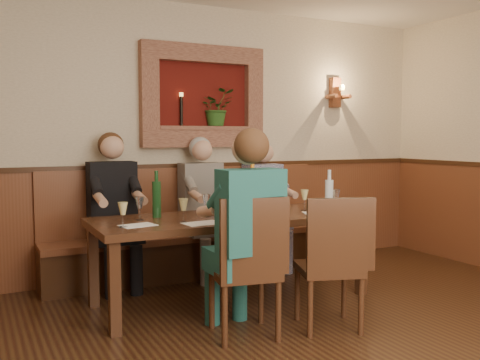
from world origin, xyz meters
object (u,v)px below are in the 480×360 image
(dining_table, at_px, (232,224))
(chair_near_right, at_px, (329,290))
(chair_near_left, at_px, (245,295))
(water_bottle, at_px, (329,196))
(person_bench_mid, at_px, (204,219))
(person_bench_right, at_px, (266,217))
(person_bench_left, at_px, (115,224))
(wine_bottle_green_b, at_px, (157,198))
(person_chair_front, at_px, (244,250))
(bench, at_px, (192,244))
(spittoon_bucket, at_px, (229,200))
(wine_bottle_green_a, at_px, (252,194))

(dining_table, bearing_deg, chair_near_right, -69.89)
(chair_near_left, xyz_separation_m, water_bottle, (1.10, 0.50, 0.61))
(chair_near_right, bearing_deg, person_bench_mid, 117.20)
(person_bench_right, relative_size, water_bottle, 3.56)
(chair_near_left, distance_m, person_bench_left, 1.74)
(person_bench_left, bearing_deg, wine_bottle_green_b, -72.58)
(chair_near_left, xyz_separation_m, person_chair_front, (0.00, 0.01, 0.32))
(person_chair_front, relative_size, wine_bottle_green_b, 3.78)
(dining_table, bearing_deg, bench, 90.00)
(person_bench_right, distance_m, water_bottle, 1.17)
(person_chair_front, bearing_deg, chair_near_right, -14.58)
(chair_near_left, relative_size, person_bench_mid, 0.71)
(person_chair_front, relative_size, spittoon_bucket, 5.30)
(person_bench_mid, bearing_deg, person_chair_front, -103.08)
(chair_near_left, height_order, wine_bottle_green_b, wine_bottle_green_b)
(dining_table, bearing_deg, chair_near_left, -109.95)
(spittoon_bucket, bearing_deg, chair_near_right, -65.14)
(person_bench_left, relative_size, person_bench_mid, 1.03)
(wine_bottle_green_a, bearing_deg, wine_bottle_green_b, 162.30)
(wine_bottle_green_a, bearing_deg, water_bottle, -19.49)
(spittoon_bucket, height_order, wine_bottle_green_a, wine_bottle_green_a)
(person_bench_right, height_order, wine_bottle_green_a, person_bench_right)
(person_bench_mid, bearing_deg, dining_table, -96.29)
(bench, height_order, person_bench_right, person_bench_right)
(dining_table, height_order, chair_near_left, chair_near_left)
(wine_bottle_green_b, relative_size, water_bottle, 1.01)
(dining_table, height_order, person_bench_right, person_bench_right)
(person_bench_mid, height_order, wine_bottle_green_a, person_bench_mid)
(person_chair_front, bearing_deg, dining_table, 69.98)
(spittoon_bucket, bearing_deg, bench, 86.62)
(chair_near_right, distance_m, spittoon_bucket, 1.13)
(person_bench_left, bearing_deg, chair_near_right, -56.79)
(chair_near_right, xyz_separation_m, wine_bottle_green_b, (-0.96, 1.13, 0.62))
(chair_near_left, height_order, person_chair_front, person_chair_front)
(person_bench_mid, bearing_deg, person_bench_right, 0.11)
(bench, bearing_deg, wine_bottle_green_a, -80.60)
(person_bench_mid, bearing_deg, person_bench_left, -179.92)
(wine_bottle_green_b, bearing_deg, chair_near_right, -49.68)
(chair_near_right, distance_m, water_bottle, 1.01)
(person_bench_mid, bearing_deg, wine_bottle_green_b, -137.67)
(chair_near_right, xyz_separation_m, spittoon_bucket, (-0.40, 0.87, 0.60))
(chair_near_left, distance_m, chair_near_right, 0.65)
(bench, bearing_deg, person_bench_mid, -48.93)
(dining_table, relative_size, wine_bottle_green_b, 6.08)
(spittoon_bucket, distance_m, wine_bottle_green_a, 0.23)
(person_chair_front, xyz_separation_m, spittoon_bucket, (0.22, 0.71, 0.27))
(person_chair_front, bearing_deg, person_bench_mid, 76.92)
(dining_table, relative_size, person_bench_left, 1.63)
(chair_near_left, distance_m, person_chair_front, 0.32)
(dining_table, xyz_separation_m, bench, (0.00, 0.94, -0.35))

